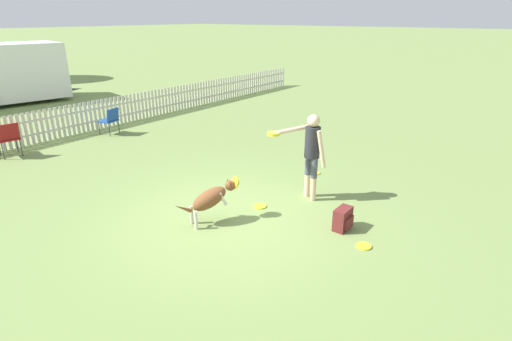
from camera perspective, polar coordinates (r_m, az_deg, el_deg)
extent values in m
plane|color=olive|center=(7.03, -4.47, -6.70)|extent=(240.00, 240.00, 0.00)
cylinder|color=beige|center=(7.63, 8.16, -2.62)|extent=(0.11, 0.11, 0.46)
cylinder|color=#474C5B|center=(7.47, 8.33, 0.32)|extent=(0.12, 0.12, 0.38)
cylinder|color=beige|center=(7.77, 7.31, -2.10)|extent=(0.11, 0.11, 0.46)
cylinder|color=#474C5B|center=(7.62, 7.45, 0.80)|extent=(0.12, 0.12, 0.38)
cylinder|color=#26262D|center=(7.39, 8.07, 4.01)|extent=(0.37, 0.37, 0.58)
sphere|color=beige|center=(7.28, 8.23, 7.04)|extent=(0.23, 0.23, 0.23)
cylinder|color=beige|center=(7.29, 9.32, 3.00)|extent=(0.17, 0.21, 0.70)
cylinder|color=beige|center=(7.30, 5.00, 5.78)|extent=(0.64, 0.42, 0.14)
cylinder|color=yellow|center=(7.17, 2.50, 5.17)|extent=(0.23, 0.23, 0.02)
cylinder|color=yellow|center=(7.16, 2.50, 5.37)|extent=(0.23, 0.23, 0.02)
ellipsoid|color=brown|center=(6.71, -6.69, -4.02)|extent=(0.76, 0.57, 0.50)
ellipsoid|color=silver|center=(6.73, -6.67, -4.44)|extent=(0.40, 0.31, 0.23)
sphere|color=brown|center=(6.78, -3.70, -2.16)|extent=(0.18, 0.18, 0.18)
cone|color=brown|center=(6.79, -3.07, -1.77)|extent=(0.18, 0.15, 0.14)
cylinder|color=yellow|center=(6.79, -3.07, -1.77)|extent=(0.19, 0.26, 0.22)
cone|color=brown|center=(6.78, -4.10, -1.49)|extent=(0.05, 0.05, 0.08)
cone|color=brown|center=(6.69, -3.73, -1.80)|extent=(0.05, 0.05, 0.08)
cylinder|color=silver|center=(6.84, -9.20, -6.26)|extent=(0.06, 0.06, 0.32)
cylinder|color=silver|center=(6.65, -8.56, -7.05)|extent=(0.06, 0.06, 0.32)
cylinder|color=silver|center=(6.86, -5.42, -3.43)|extent=(0.17, 0.11, 0.26)
cylinder|color=silver|center=(6.70, -4.76, -4.06)|extent=(0.17, 0.11, 0.26)
cone|color=brown|center=(6.60, -10.41, -5.33)|extent=(0.31, 0.19, 0.22)
cylinder|color=yellow|center=(7.38, 0.56, -5.12)|extent=(0.23, 0.23, 0.02)
cylinder|color=yellow|center=(8.99, 8.38, -0.36)|extent=(0.23, 0.23, 0.02)
cylinder|color=yellow|center=(6.40, 15.14, -10.37)|extent=(0.23, 0.23, 0.02)
cube|color=maroon|center=(6.73, 12.28, -6.74)|extent=(0.36, 0.20, 0.37)
cube|color=maroon|center=(6.70, 13.17, -7.29)|extent=(0.25, 0.04, 0.19)
cube|color=beige|center=(12.49, -29.34, 4.51)|extent=(24.58, 0.04, 0.06)
cube|color=beige|center=(12.40, -29.64, 6.15)|extent=(24.58, 0.04, 0.06)
cube|color=beige|center=(12.20, -32.58, 4.40)|extent=(0.09, 0.02, 0.89)
cube|color=beige|center=(12.24, -31.95, 4.58)|extent=(0.09, 0.02, 0.89)
cube|color=beige|center=(12.29, -31.33, 4.76)|extent=(0.09, 0.02, 0.89)
cube|color=beige|center=(12.34, -30.71, 4.94)|extent=(0.09, 0.02, 0.89)
cube|color=beige|center=(12.39, -30.09, 5.11)|extent=(0.09, 0.02, 0.89)
cube|color=beige|center=(12.45, -29.48, 5.29)|extent=(0.09, 0.02, 0.89)
cube|color=beige|center=(12.50, -28.87, 5.46)|extent=(0.09, 0.02, 0.89)
cube|color=beige|center=(12.56, -28.27, 5.63)|extent=(0.09, 0.02, 0.89)
cube|color=beige|center=(12.62, -27.68, 5.80)|extent=(0.09, 0.02, 0.89)
cube|color=beige|center=(12.68, -27.09, 5.96)|extent=(0.09, 0.02, 0.89)
cube|color=beige|center=(12.74, -26.50, 6.12)|extent=(0.09, 0.02, 0.89)
cube|color=beige|center=(12.80, -25.92, 6.29)|extent=(0.09, 0.02, 0.89)
cube|color=beige|center=(12.86, -25.35, 6.44)|extent=(0.09, 0.02, 0.89)
cube|color=beige|center=(12.93, -24.78, 6.60)|extent=(0.09, 0.02, 0.89)
cube|color=beige|center=(12.99, -24.21, 6.76)|extent=(0.09, 0.02, 0.89)
cube|color=beige|center=(13.06, -23.65, 6.91)|extent=(0.09, 0.02, 0.89)
cube|color=beige|center=(13.13, -23.10, 7.06)|extent=(0.09, 0.02, 0.89)
cube|color=beige|center=(13.20, -22.55, 7.21)|extent=(0.09, 0.02, 0.89)
cube|color=beige|center=(13.27, -22.01, 7.35)|extent=(0.09, 0.02, 0.89)
cube|color=beige|center=(13.34, -21.47, 7.49)|extent=(0.09, 0.02, 0.89)
cube|color=beige|center=(13.42, -20.94, 7.64)|extent=(0.09, 0.02, 0.89)
cube|color=beige|center=(13.49, -20.41, 7.77)|extent=(0.09, 0.02, 0.89)
cube|color=beige|center=(13.57, -19.89, 7.91)|extent=(0.09, 0.02, 0.89)
cube|color=beige|center=(13.64, -19.38, 8.05)|extent=(0.09, 0.02, 0.89)
cube|color=beige|center=(13.72, -18.87, 8.18)|extent=(0.09, 0.02, 0.89)
cube|color=beige|center=(13.80, -18.37, 8.31)|extent=(0.09, 0.02, 0.89)
cube|color=beige|center=(13.88, -17.87, 8.44)|extent=(0.09, 0.02, 0.89)
cube|color=beige|center=(13.97, -17.37, 8.56)|extent=(0.09, 0.02, 0.89)
cube|color=beige|center=(14.05, -16.89, 8.69)|extent=(0.09, 0.02, 0.89)
cube|color=beige|center=(14.13, -16.40, 8.81)|extent=(0.09, 0.02, 0.89)
cube|color=beige|center=(14.22, -15.93, 8.93)|extent=(0.09, 0.02, 0.89)
cube|color=beige|center=(14.30, -15.46, 9.04)|extent=(0.09, 0.02, 0.89)
cube|color=beige|center=(14.39, -14.99, 9.16)|extent=(0.09, 0.02, 0.89)
cube|color=beige|center=(14.48, -14.53, 9.27)|extent=(0.09, 0.02, 0.89)
cube|color=beige|center=(14.57, -14.08, 9.39)|extent=(0.09, 0.02, 0.89)
cube|color=beige|center=(14.66, -13.63, 9.50)|extent=(0.09, 0.02, 0.89)
cube|color=beige|center=(14.75, -13.18, 9.60)|extent=(0.09, 0.02, 0.89)
cube|color=beige|center=(14.84, -12.74, 9.71)|extent=(0.09, 0.02, 0.89)
cube|color=beige|center=(14.93, -12.31, 9.81)|extent=(0.09, 0.02, 0.89)
cube|color=beige|center=(15.02, -11.88, 9.92)|extent=(0.09, 0.02, 0.89)
cube|color=beige|center=(15.12, -11.45, 10.02)|extent=(0.09, 0.02, 0.89)
cube|color=beige|center=(15.21, -11.03, 10.12)|extent=(0.09, 0.02, 0.89)
cube|color=beige|center=(15.31, -10.62, 10.21)|extent=(0.09, 0.02, 0.89)
cube|color=beige|center=(15.41, -10.21, 10.31)|extent=(0.09, 0.02, 0.89)
cube|color=beige|center=(15.50, -9.81, 10.40)|extent=(0.09, 0.02, 0.89)
cube|color=beige|center=(15.60, -9.41, 10.49)|extent=(0.09, 0.02, 0.89)
cube|color=beige|center=(15.70, -9.01, 10.58)|extent=(0.09, 0.02, 0.89)
cube|color=beige|center=(15.80, -8.62, 10.67)|extent=(0.09, 0.02, 0.89)
cube|color=beige|center=(15.90, -8.24, 10.76)|extent=(0.09, 0.02, 0.89)
cube|color=beige|center=(16.00, -7.85, 10.85)|extent=(0.09, 0.02, 0.89)
cube|color=beige|center=(16.11, -7.48, 10.93)|extent=(0.09, 0.02, 0.89)
cube|color=beige|center=(16.21, -7.11, 11.01)|extent=(0.09, 0.02, 0.89)
cube|color=beige|center=(16.31, -6.74, 11.09)|extent=(0.09, 0.02, 0.89)
cube|color=beige|center=(16.42, -6.38, 11.17)|extent=(0.09, 0.02, 0.89)
cube|color=beige|center=(16.52, -6.02, 11.25)|extent=(0.09, 0.02, 0.89)
cube|color=beige|center=(16.63, -5.66, 11.33)|extent=(0.09, 0.02, 0.89)
cube|color=beige|center=(16.73, -5.32, 11.40)|extent=(0.09, 0.02, 0.89)
cube|color=beige|center=(16.84, -4.97, 11.48)|extent=(0.09, 0.02, 0.89)
cube|color=beige|center=(16.94, -4.63, 11.55)|extent=(0.09, 0.02, 0.89)
cube|color=beige|center=(17.05, -4.29, 11.62)|extent=(0.09, 0.02, 0.89)
cube|color=beige|center=(17.16, -3.96, 11.69)|extent=(0.09, 0.02, 0.89)
cube|color=beige|center=(17.27, -3.63, 11.76)|extent=(0.09, 0.02, 0.89)
cube|color=beige|center=(17.38, -3.30, 11.83)|extent=(0.09, 0.02, 0.89)
cube|color=beige|center=(17.49, -2.98, 11.89)|extent=(0.09, 0.02, 0.89)
cube|color=beige|center=(17.60, -2.67, 11.96)|extent=(0.09, 0.02, 0.89)
cube|color=beige|center=(17.71, -2.35, 12.02)|extent=(0.09, 0.02, 0.89)
cube|color=beige|center=(17.82, -2.04, 12.08)|extent=(0.09, 0.02, 0.89)
cube|color=beige|center=(17.93, -1.74, 12.15)|extent=(0.09, 0.02, 0.89)
cube|color=beige|center=(18.05, -1.43, 12.21)|extent=(0.09, 0.02, 0.89)
cube|color=beige|center=(18.16, -1.14, 12.27)|extent=(0.09, 0.02, 0.89)
cube|color=beige|center=(18.27, -0.84, 12.33)|extent=(0.09, 0.02, 0.89)
cube|color=beige|center=(18.39, -0.55, 12.38)|extent=(0.09, 0.02, 0.89)
cube|color=beige|center=(18.50, -0.26, 12.44)|extent=(0.09, 0.02, 0.89)
cube|color=beige|center=(18.62, 0.02, 12.49)|extent=(0.09, 0.02, 0.89)
cube|color=beige|center=(18.73, 0.31, 12.55)|extent=(0.09, 0.02, 0.89)
cube|color=beige|center=(18.85, 0.58, 12.60)|extent=(0.09, 0.02, 0.89)
cube|color=beige|center=(18.97, 0.86, 12.65)|extent=(0.09, 0.02, 0.89)
cube|color=beige|center=(19.08, 1.13, 12.71)|extent=(0.09, 0.02, 0.89)
cube|color=beige|center=(19.20, 1.40, 12.76)|extent=(0.09, 0.02, 0.89)
cube|color=beige|center=(19.32, 1.66, 12.81)|extent=(0.09, 0.02, 0.89)
cube|color=beige|center=(19.44, 1.92, 12.86)|extent=(0.09, 0.02, 0.89)
cube|color=beige|center=(19.55, 2.18, 12.90)|extent=(0.09, 0.02, 0.89)
cube|color=beige|center=(19.67, 2.44, 12.95)|extent=(0.09, 0.02, 0.89)
cube|color=beige|center=(19.79, 2.69, 13.00)|extent=(0.09, 0.02, 0.89)
cube|color=beige|center=(19.91, 2.94, 13.04)|extent=(0.09, 0.02, 0.89)
cube|color=beige|center=(20.03, 3.19, 13.09)|extent=(0.09, 0.02, 0.89)
cube|color=beige|center=(20.15, 3.43, 13.13)|extent=(0.09, 0.02, 0.89)
cube|color=beige|center=(20.27, 3.67, 13.18)|extent=(0.09, 0.02, 0.89)
cube|color=beige|center=(20.39, 3.91, 13.22)|extent=(0.09, 0.02, 0.89)
cylinder|color=#333338|center=(11.92, -31.01, 3.26)|extent=(0.02, 0.02, 0.44)
cylinder|color=#333338|center=(11.54, -30.53, 2.84)|extent=(0.02, 0.02, 0.44)
cylinder|color=#333338|center=(11.47, -32.44, 2.36)|extent=(0.02, 0.02, 0.44)
cube|color=maroon|center=(11.63, -31.92, 3.85)|extent=(0.54, 0.54, 0.03)
cube|color=maroon|center=(11.38, -31.88, 4.65)|extent=(0.48, 0.16, 0.42)
cylinder|color=#333338|center=(12.89, -20.28, 6.10)|extent=(0.02, 0.02, 0.40)
cylinder|color=#333338|center=(12.63, -21.48, 5.64)|extent=(0.02, 0.02, 0.40)
cylinder|color=#333338|center=(12.63, -19.01, 5.96)|extent=(0.02, 0.02, 0.40)
cylinder|color=#333338|center=(12.36, -20.22, 5.49)|extent=(0.02, 0.02, 0.40)
cube|color=#1E4799|center=(12.58, -20.36, 6.68)|extent=(0.55, 0.55, 0.03)
cube|color=#1E4799|center=(12.40, -19.79, 7.46)|extent=(0.46, 0.18, 0.38)
cone|color=#3F3F42|center=(19.61, -24.66, 10.48)|extent=(0.82, 0.34, 0.20)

